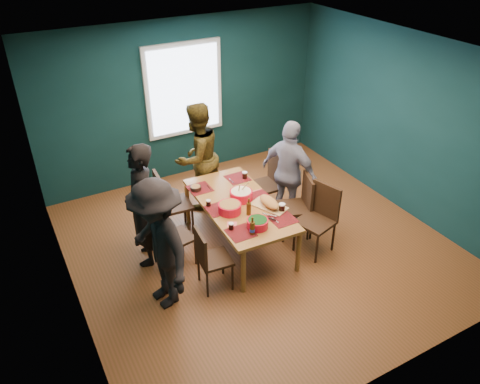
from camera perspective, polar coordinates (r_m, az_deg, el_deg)
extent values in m
cube|color=brown|center=(6.75, 2.22, -6.45)|extent=(5.00, 5.00, 0.01)
cube|color=silver|center=(5.52, 2.82, 16.31)|extent=(5.00, 5.00, 0.01)
cube|color=#103336|center=(5.33, -21.24, -2.48)|extent=(0.01, 5.00, 2.70)
cube|color=#103336|center=(7.51, 19.24, 7.86)|extent=(0.01, 5.00, 2.70)
cube|color=#103336|center=(8.07, -6.85, 11.01)|extent=(5.00, 0.01, 2.70)
cube|color=#103336|center=(4.44, 19.56, -9.66)|extent=(5.00, 0.01, 2.70)
cube|color=silver|center=(7.97, -6.86, 12.29)|extent=(1.35, 0.06, 1.55)
cube|color=#A77B32|center=(6.34, -0.12, -1.54)|extent=(1.01, 1.90, 0.05)
cylinder|color=#A77B32|center=(5.80, 0.41, -9.60)|extent=(0.07, 0.07, 0.66)
cylinder|color=#A77B32|center=(6.15, 7.14, -7.11)|extent=(0.07, 0.07, 0.66)
cylinder|color=#A77B32|center=(7.04, -6.40, -1.50)|extent=(0.07, 0.07, 0.66)
cylinder|color=#A77B32|center=(7.33, -0.52, 0.17)|extent=(0.07, 0.07, 0.66)
cube|color=#311E10|center=(6.77, -7.95, -1.53)|extent=(0.49, 0.49, 0.04)
cube|color=#311E10|center=(6.59, -9.81, 0.05)|extent=(0.08, 0.45, 0.49)
cylinder|color=#311E10|center=(6.72, -8.89, -4.52)|extent=(0.03, 0.03, 0.46)
cylinder|color=#311E10|center=(6.80, -5.76, -3.78)|extent=(0.03, 0.03, 0.46)
cylinder|color=#311E10|center=(7.03, -9.77, -2.81)|extent=(0.03, 0.03, 0.46)
cylinder|color=#311E10|center=(7.11, -6.76, -2.12)|extent=(0.03, 0.03, 0.46)
cube|color=#311E10|center=(6.23, -7.69, -5.53)|extent=(0.45, 0.45, 0.04)
cube|color=#311E10|center=(6.02, -9.29, -4.35)|extent=(0.10, 0.39, 0.43)
cylinder|color=#311E10|center=(6.18, -8.08, -8.47)|extent=(0.03, 0.03, 0.40)
cylinder|color=#311E10|center=(6.31, -5.44, -7.32)|extent=(0.03, 0.03, 0.40)
cylinder|color=#311E10|center=(6.42, -9.62, -6.90)|extent=(0.03, 0.03, 0.40)
cylinder|color=#311E10|center=(6.54, -7.05, -5.83)|extent=(0.03, 0.03, 0.40)
cube|color=#311E10|center=(5.84, -3.08, -8.21)|extent=(0.42, 0.42, 0.04)
cube|color=#311E10|center=(5.65, -4.81, -6.84)|extent=(0.07, 0.39, 0.42)
cylinder|color=#311E10|center=(5.82, -3.99, -11.20)|extent=(0.03, 0.03, 0.40)
cylinder|color=#311E10|center=(5.91, -0.91, -10.37)|extent=(0.03, 0.03, 0.40)
cylinder|color=#311E10|center=(6.06, -5.06, -9.23)|extent=(0.03, 0.03, 0.40)
cylinder|color=#311E10|center=(6.14, -2.10, -8.47)|extent=(0.03, 0.03, 0.40)
cube|color=#311E10|center=(7.19, 3.01, 0.75)|extent=(0.45, 0.45, 0.04)
cube|color=#311E10|center=(7.15, 4.45, 2.93)|extent=(0.05, 0.44, 0.48)
cylinder|color=#311E10|center=(7.10, 2.41, -2.01)|extent=(0.03, 0.03, 0.45)
cylinder|color=#311E10|center=(7.27, 5.00, -1.25)|extent=(0.03, 0.03, 0.45)
cylinder|color=#311E10|center=(7.38, 0.96, -0.58)|extent=(0.03, 0.03, 0.45)
cylinder|color=#311E10|center=(7.54, 3.48, 0.13)|extent=(0.03, 0.03, 0.45)
cube|color=#311E10|center=(6.74, 6.56, -1.89)|extent=(0.54, 0.54, 0.04)
cube|color=#311E10|center=(6.66, 8.28, 0.09)|extent=(0.18, 0.41, 0.46)
cylinder|color=#311E10|center=(6.69, 5.35, -4.58)|extent=(0.03, 0.03, 0.43)
cylinder|color=#311E10|center=(6.78, 8.33, -4.24)|extent=(0.03, 0.03, 0.43)
cylinder|color=#311E10|center=(6.98, 4.61, -2.86)|extent=(0.03, 0.03, 0.43)
cylinder|color=#311E10|center=(7.07, 7.47, -2.56)|extent=(0.03, 0.03, 0.43)
cube|color=#311E10|center=(6.44, 9.17, -3.66)|extent=(0.55, 0.55, 0.04)
cube|color=#311E10|center=(6.43, 10.43, -0.98)|extent=(0.17, 0.44, 0.49)
cylinder|color=#311E10|center=(6.37, 9.34, -6.89)|extent=(0.03, 0.03, 0.46)
cylinder|color=#311E10|center=(6.63, 11.30, -5.39)|extent=(0.03, 0.03, 0.46)
cylinder|color=#311E10|center=(6.54, 6.65, -5.48)|extent=(0.03, 0.03, 0.46)
cylinder|color=#311E10|center=(6.80, 8.67, -4.07)|extent=(0.03, 0.03, 0.46)
imported|color=black|center=(6.14, -11.86, -1.65)|extent=(0.58, 0.72, 1.71)
imported|color=black|center=(7.21, -5.21, 4.27)|extent=(1.01, 0.90, 1.72)
imported|color=silver|center=(6.89, 6.06, 2.32)|extent=(0.71, 1.02, 1.61)
imported|color=black|center=(5.44, -9.91, -6.43)|extent=(0.77, 1.16, 1.68)
cylinder|color=red|center=(6.12, -1.26, -1.97)|extent=(0.31, 0.31, 0.12)
cylinder|color=olive|center=(6.09, -1.26, -1.53)|extent=(0.27, 0.27, 0.02)
cylinder|color=red|center=(6.39, 0.13, -0.38)|extent=(0.31, 0.31, 0.13)
cylinder|color=#F6F1C9|center=(6.36, 0.13, 0.06)|extent=(0.28, 0.28, 0.02)
cylinder|color=tan|center=(6.35, 0.46, 0.52)|extent=(0.09, 0.17, 0.25)
cylinder|color=tan|center=(6.32, -0.12, 0.35)|extent=(0.08, 0.18, 0.25)
cylinder|color=red|center=(5.84, 2.15, -3.84)|extent=(0.27, 0.27, 0.11)
cylinder|color=#124B17|center=(5.81, 2.16, -3.43)|extent=(0.24, 0.24, 0.02)
cube|color=tan|center=(6.26, 3.57, -1.75)|extent=(0.42, 0.54, 0.02)
ellipsoid|color=#B77541|center=(6.22, 3.59, -1.24)|extent=(0.31, 0.42, 0.11)
cube|color=#B4B5BB|center=(6.06, 3.61, -2.78)|extent=(0.14, 0.17, 0.00)
cylinder|color=black|center=(5.97, 3.95, -3.32)|extent=(0.08, 0.10, 0.02)
sphere|color=#215112|center=(6.14, 4.11, -1.66)|extent=(0.03, 0.03, 0.03)
sphere|color=#215112|center=(6.22, 3.59, -1.19)|extent=(0.03, 0.03, 0.03)
sphere|color=#215112|center=(6.30, 3.07, -0.73)|extent=(0.03, 0.03, 0.03)
cylinder|color=black|center=(6.63, -5.42, 0.47)|extent=(0.16, 0.16, 0.06)
cylinder|color=olive|center=(6.62, -5.43, 0.66)|extent=(0.13, 0.13, 0.02)
cylinder|color=#42290B|center=(5.70, 1.51, -4.43)|extent=(0.06, 0.06, 0.18)
cylinder|color=#42290B|center=(5.63, 1.53, -3.41)|extent=(0.03, 0.03, 0.07)
cylinder|color=#1A3BB9|center=(5.72, 1.50, -4.67)|extent=(0.07, 0.07, 0.04)
cylinder|color=#42290B|center=(6.06, 1.07, -2.05)|extent=(0.06, 0.06, 0.17)
cylinder|color=#42290B|center=(5.99, 1.09, -1.10)|extent=(0.02, 0.02, 0.07)
cylinder|color=black|center=(5.81, -1.09, -4.21)|extent=(0.06, 0.06, 0.09)
cylinder|color=white|center=(5.78, -1.09, -3.89)|extent=(0.07, 0.07, 0.01)
cylinder|color=black|center=(6.16, 5.14, -1.93)|extent=(0.08, 0.08, 0.11)
cylinder|color=white|center=(6.13, 5.16, -1.53)|extent=(0.08, 0.08, 0.02)
cylinder|color=black|center=(6.88, 0.58, 2.06)|extent=(0.07, 0.07, 0.10)
cylinder|color=white|center=(6.86, 0.58, 2.40)|extent=(0.08, 0.08, 0.02)
cylinder|color=black|center=(6.26, -3.87, -1.37)|extent=(0.06, 0.06, 0.09)
cylinder|color=white|center=(6.24, -3.88, -1.06)|extent=(0.07, 0.07, 0.01)
cube|color=#E96267|center=(6.56, 2.35, -0.11)|extent=(0.16, 0.16, 0.00)
cube|color=#E96267|center=(5.91, -1.00, -3.99)|extent=(0.17, 0.17, 0.00)
cube|color=#E96267|center=(6.00, 5.37, -3.58)|extent=(0.15, 0.15, 0.00)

